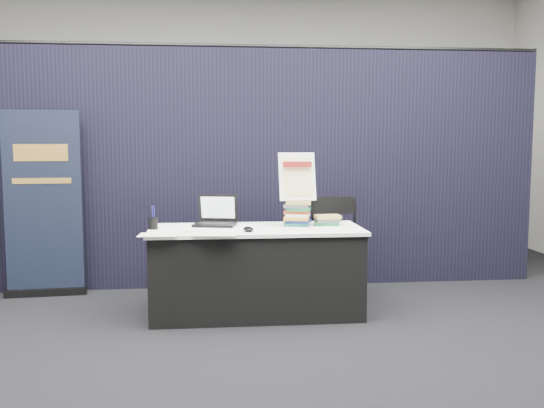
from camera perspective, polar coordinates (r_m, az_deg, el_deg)
The scene contains 15 objects.
floor at distance 4.78m, azimuth -0.99°, elevation -12.15°, with size 8.00×8.00×0.00m, color black.
wall_back at distance 8.54m, azimuth -3.32°, elevation 7.75°, with size 8.00×0.02×3.50m, color beige.
drape_partition at distance 6.14m, azimuth -2.28°, elevation 3.31°, with size 6.00×0.08×2.40m, color black.
display_table at distance 5.21m, azimuth -1.51°, elevation -6.33°, with size 1.80×0.75×0.75m.
laptop at distance 5.32m, azimuth -5.42°, elevation -1.33°, with size 0.40×0.35×0.27m.
mouse at distance 4.94m, azimuth -2.25°, elevation -2.37°, with size 0.08×0.13×0.04m, color black.
brochure_left at distance 4.84m, azimuth -10.67°, elevation -2.86°, with size 0.30×0.21×0.00m, color silver.
brochure_mid at distance 4.94m, azimuth -7.34°, elevation -2.63°, with size 0.26×0.18×0.00m, color silver.
brochure_right at distance 4.82m, azimuth -5.35°, elevation -2.82°, with size 0.33×0.24×0.00m, color silver.
pen_cup at distance 5.15m, azimuth -11.13°, elevation -1.79°, with size 0.08×0.08×0.10m, color black.
book_stack_tall at distance 5.25m, azimuth 2.42°, elevation -0.90°, with size 0.23×0.20×0.22m.
book_stack_short at distance 5.32m, azimuth 5.20°, elevation -1.52°, with size 0.21×0.16×0.09m.
info_sign at distance 5.25m, azimuth 2.38°, elevation 2.55°, with size 0.32×0.16×0.43m.
pullup_banner at distance 6.16m, azimuth -20.70°, elevation -0.93°, with size 0.76×0.16×1.77m.
stacking_chair at distance 5.71m, azimuth 6.16°, elevation -3.70°, with size 0.46×0.46×0.95m.
Camera 1 is at (-0.39, -4.52, 1.49)m, focal length 40.00 mm.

